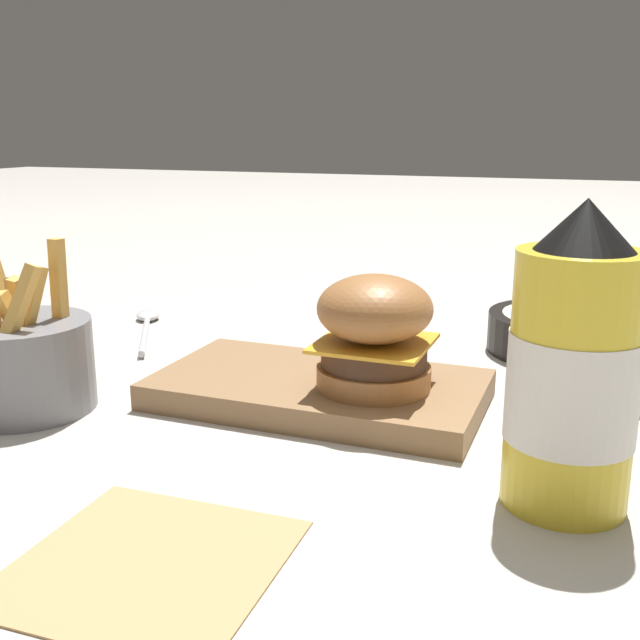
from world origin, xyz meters
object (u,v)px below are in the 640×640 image
at_px(ketchup_bottle, 573,373).
at_px(fries_basket, 23,362).
at_px(side_bowl, 565,332).
at_px(burger, 374,331).
at_px(spoon, 147,322).
at_px(serving_board, 320,389).

bearing_deg(ketchup_bottle, fries_basket, -0.87).
bearing_deg(side_bowl, ketchup_bottle, 93.59).
xyz_separation_m(burger, fries_basket, (0.27, 0.10, -0.03)).
bearing_deg(ketchup_bottle, side_bowl, -86.41).
xyz_separation_m(fries_basket, spoon, (0.06, -0.26, -0.04)).
relative_size(serving_board, burger, 2.95).
bearing_deg(serving_board, fries_basket, 25.35).
height_order(ketchup_bottle, side_bowl, ketchup_bottle).
distance_m(ketchup_bottle, spoon, 0.56).
height_order(side_bowl, spoon, side_bowl).
xyz_separation_m(fries_basket, side_bowl, (-0.41, -0.33, -0.02)).
distance_m(ketchup_bottle, side_bowl, 0.35).
bearing_deg(serving_board, spoon, -29.13).
bearing_deg(spoon, burger, -148.08).
relative_size(ketchup_bottle, spoon, 1.15).
xyz_separation_m(serving_board, ketchup_bottle, (-0.21, 0.11, 0.07)).
bearing_deg(spoon, side_bowl, -112.72).
relative_size(fries_basket, side_bowl, 0.92).
distance_m(fries_basket, spoon, 0.27).
relative_size(burger, spoon, 0.56).
relative_size(serving_board, fries_basket, 1.92).
distance_m(fries_basket, side_bowl, 0.53).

